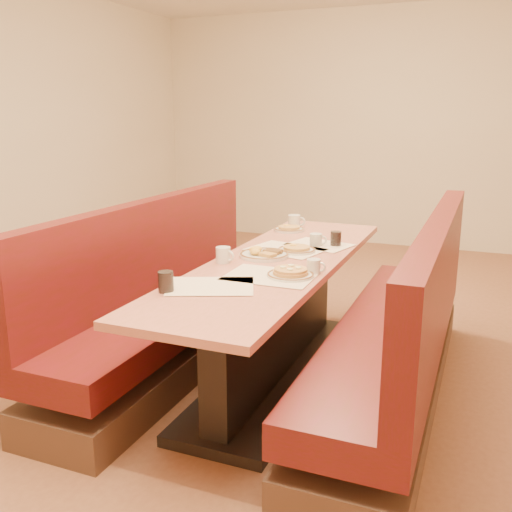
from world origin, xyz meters
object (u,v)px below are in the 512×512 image
at_px(soda_tumbler_mid, 336,239).
at_px(coffee_mug_c, 316,240).
at_px(diner_table, 277,320).
at_px(booth_left, 171,307).
at_px(pancake_plate, 291,273).
at_px(coffee_mug_d, 295,221).
at_px(coffee_mug_b, 224,255).
at_px(soda_tumbler_near, 166,282).
at_px(eggs_plate, 263,254).
at_px(booth_right, 401,340).
at_px(coffee_mug_a, 314,266).

bearing_deg(soda_tumbler_mid, coffee_mug_c, -151.73).
bearing_deg(coffee_mug_c, diner_table, -122.95).
xyz_separation_m(diner_table, soda_tumbler_mid, (0.22, 0.48, 0.42)).
distance_m(coffee_mug_c, soda_tumbler_mid, 0.13).
distance_m(booth_left, pancake_plate, 1.05).
bearing_deg(coffee_mug_d, soda_tumbler_mid, -64.50).
bearing_deg(soda_tumbler_mid, coffee_mug_b, -126.51).
bearing_deg(soda_tumbler_near, eggs_plate, 77.93).
distance_m(eggs_plate, soda_tumbler_mid, 0.55).
bearing_deg(pancake_plate, coffee_mug_d, 107.59).
height_order(diner_table, soda_tumbler_near, soda_tumbler_near).
relative_size(diner_table, soda_tumbler_near, 24.32).
xyz_separation_m(eggs_plate, coffee_mug_d, (-0.11, 0.91, 0.03)).
relative_size(coffee_mug_b, coffee_mug_d, 0.94).
distance_m(pancake_plate, coffee_mug_c, 0.74).
relative_size(booth_left, pancake_plate, 10.06).
bearing_deg(soda_tumbler_mid, diner_table, -115.14).
height_order(coffee_mug_b, soda_tumbler_mid, soda_tumbler_mid).
relative_size(booth_right, coffee_mug_b, 20.86).
height_order(coffee_mug_d, soda_tumbler_near, soda_tumbler_near).
bearing_deg(coffee_mug_b, soda_tumbler_mid, 65.76).
bearing_deg(booth_left, diner_table, 0.00).
height_order(booth_right, eggs_plate, booth_right).
height_order(diner_table, booth_right, booth_right).
distance_m(coffee_mug_c, soda_tumbler_near, 1.27).
xyz_separation_m(diner_table, soda_tumbler_near, (-0.28, -0.79, 0.43)).
distance_m(booth_left, coffee_mug_c, 1.04).
height_order(booth_right, soda_tumbler_mid, booth_right).
height_order(booth_left, coffee_mug_a, booth_left).
bearing_deg(coffee_mug_c, coffee_mug_d, 103.50).
height_order(diner_table, coffee_mug_a, coffee_mug_a).
bearing_deg(soda_tumbler_mid, coffee_mug_a, -85.01).
xyz_separation_m(booth_right, coffee_mug_d, (-0.94, 0.94, 0.44)).
relative_size(booth_right, soda_tumbler_mid, 25.96).
relative_size(booth_left, soda_tumbler_mid, 25.96).
bearing_deg(coffee_mug_d, coffee_mug_b, -110.17).
height_order(booth_left, eggs_plate, booth_left).
bearing_deg(booth_left, coffee_mug_c, 26.25).
xyz_separation_m(soda_tumbler_near, soda_tumbler_mid, (0.50, 1.27, -0.00)).
bearing_deg(booth_left, booth_right, 0.00).
bearing_deg(eggs_plate, booth_left, -176.82).
distance_m(eggs_plate, soda_tumbler_near, 0.84).
bearing_deg(soda_tumbler_near, soda_tumbler_mid, 68.30).
relative_size(diner_table, soda_tumbler_mid, 25.96).
distance_m(pancake_plate, coffee_mug_d, 1.32).
xyz_separation_m(diner_table, coffee_mug_c, (0.11, 0.42, 0.42)).
bearing_deg(coffee_mug_a, pancake_plate, -130.92).
height_order(booth_right, coffee_mug_d, booth_right).
relative_size(booth_left, soda_tumbler_near, 24.32).
height_order(coffee_mug_c, soda_tumbler_mid, soda_tumbler_mid).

